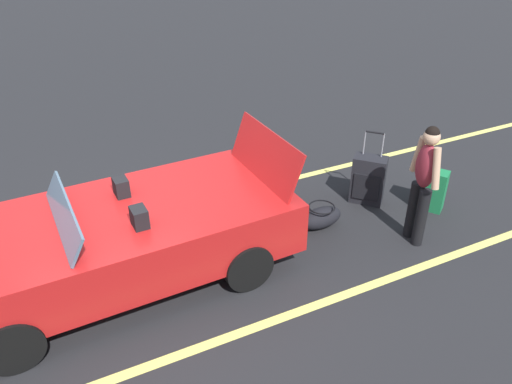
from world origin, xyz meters
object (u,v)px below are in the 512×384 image
Objects in this scene: suitcase_large_black at (368,180)px; traveler_person at (423,179)px; suitcase_medium_bright at (431,190)px; duffel_bag at (321,217)px; convertible_car at (100,244)px.

suitcase_large_black is 1.22m from traveler_person.
suitcase_medium_bright reaches higher than duffel_bag.
traveler_person is (0.76, 0.52, 0.62)m from suitcase_medium_bright.
convertible_car reaches higher than suitcase_large_black.
suitcase_large_black is 1.72× the size of duffel_bag.
traveler_person is at bearing -179.59° from suitcase_medium_bright.
duffel_bag is (1.72, -0.28, -0.15)m from suitcase_medium_bright.
suitcase_large_black is (-3.94, -0.18, -0.22)m from convertible_car.
convertible_car is 2.55× the size of traveler_person.
traveler_person reaches higher than suitcase_large_black.
traveler_person reaches higher than suitcase_medium_bright.
suitcase_large_black reaches higher than suitcase_medium_bright.
duffel_bag is 0.39× the size of traveler_person.
convertible_car is 3.76× the size of suitcase_large_black.
traveler_person is (-3.91, 0.90, 0.34)m from convertible_car.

